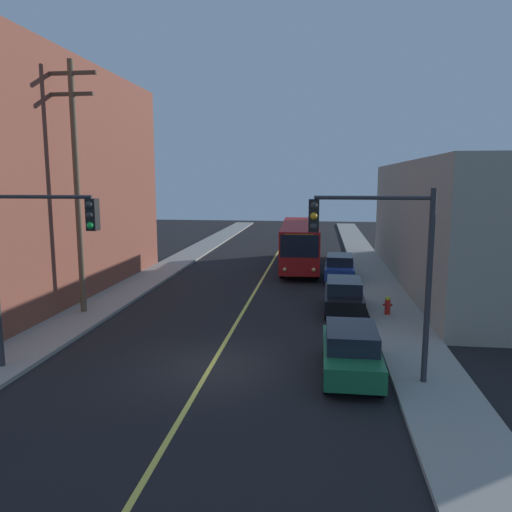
{
  "coord_description": "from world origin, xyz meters",
  "views": [
    {
      "loc": [
        3.64,
        -15.9,
        6.4
      ],
      "look_at": [
        0.0,
        11.95,
        2.0
      ],
      "focal_mm": 34.48,
      "sensor_mm": 36.0,
      "label": 1
    }
  ],
  "objects": [
    {
      "name": "building_right_warehouse",
      "position": [
        14.49,
        15.55,
        3.71
      ],
      "size": [
        12.0,
        24.64,
        7.43
      ],
      "color": "gray",
      "rests_on": "ground"
    },
    {
      "name": "traffic_signal_right_corner",
      "position": [
        5.41,
        -0.78,
        4.3
      ],
      "size": [
        3.75,
        0.48,
        6.0
      ],
      "color": "#2D2D33",
      "rests_on": "sidewalk_right"
    },
    {
      "name": "sidewalk_left",
      "position": [
        -7.25,
        10.0,
        0.07
      ],
      "size": [
        2.5,
        90.0,
        0.15
      ],
      "primitive_type": "cube",
      "color": "gray",
      "rests_on": "ground"
    },
    {
      "name": "parked_car_black",
      "position": [
        4.86,
        7.7,
        0.84
      ],
      "size": [
        1.88,
        4.43,
        1.62
      ],
      "color": "black",
      "rests_on": "ground"
    },
    {
      "name": "utility_pole_near",
      "position": [
        -7.51,
        5.68,
        6.44
      ],
      "size": [
        2.4,
        0.28,
        11.52
      ],
      "color": "brown",
      "rests_on": "sidewalk_left"
    },
    {
      "name": "parked_car_blue",
      "position": [
        4.95,
        15.5,
        0.84
      ],
      "size": [
        1.97,
        4.47,
        1.62
      ],
      "color": "navy",
      "rests_on": "ground"
    },
    {
      "name": "sidewalk_right",
      "position": [
        7.25,
        10.0,
        0.07
      ],
      "size": [
        2.5,
        90.0,
        0.15
      ],
      "primitive_type": "cube",
      "color": "gray",
      "rests_on": "ground"
    },
    {
      "name": "fire_hydrant",
      "position": [
        6.85,
        7.0,
        0.58
      ],
      "size": [
        0.44,
        0.26,
        0.84
      ],
      "color": "red",
      "rests_on": "sidewalk_right"
    },
    {
      "name": "traffic_signal_left_corner",
      "position": [
        -5.41,
        -1.29,
        4.3
      ],
      "size": [
        3.75,
        0.48,
        6.0
      ],
      "color": "#2D2D33",
      "rests_on": "sidewalk_left"
    },
    {
      "name": "ground_plane",
      "position": [
        0.0,
        0.0,
        0.0
      ],
      "size": [
        120.0,
        120.0,
        0.0
      ],
      "primitive_type": "plane",
      "color": "black"
    },
    {
      "name": "parked_car_green",
      "position": [
        4.74,
        -0.19,
        0.84
      ],
      "size": [
        1.82,
        4.4,
        1.62
      ],
      "color": "#196038",
      "rests_on": "ground"
    },
    {
      "name": "lane_stripe_center",
      "position": [
        0.0,
        15.0,
        0.01
      ],
      "size": [
        0.16,
        60.0,
        0.01
      ],
      "primitive_type": "cube",
      "color": "#D8CC4C",
      "rests_on": "ground"
    },
    {
      "name": "city_bus",
      "position": [
        2.2,
        19.91,
        1.82
      ],
      "size": [
        2.99,
        12.23,
        3.2
      ],
      "color": "maroon",
      "rests_on": "ground"
    }
  ]
}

